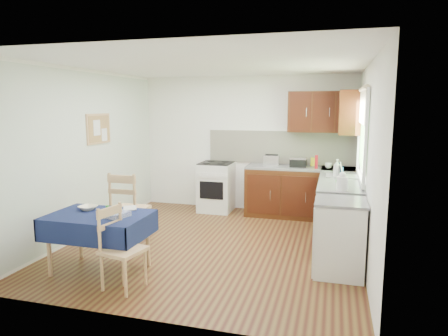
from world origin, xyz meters
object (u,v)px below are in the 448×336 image
(chair_near, at_px, (120,245))
(kettle, at_px, (342,182))
(dining_table, at_px, (99,223))
(sandwich_press, at_px, (298,162))
(toaster, at_px, (272,160))
(dish_rack, at_px, (342,175))
(chair_far, at_px, (128,206))

(chair_near, height_order, kettle, kettle)
(chair_near, bearing_deg, dining_table, 66.27)
(chair_near, distance_m, sandwich_press, 3.74)
(toaster, xyz_separation_m, sandwich_press, (0.47, -0.02, -0.01))
(dish_rack, bearing_deg, chair_near, -115.02)
(dining_table, height_order, chair_near, chair_near)
(chair_far, height_order, dish_rack, dish_rack)
(chair_far, bearing_deg, dining_table, 98.74)
(chair_far, bearing_deg, toaster, -129.56)
(chair_far, bearing_deg, chair_near, 115.26)
(chair_far, bearing_deg, kettle, -176.05)
(toaster, xyz_separation_m, kettle, (1.18, -1.88, 0.01))
(sandwich_press, bearing_deg, toaster, -170.14)
(chair_near, height_order, sandwich_press, sandwich_press)
(dining_table, xyz_separation_m, chair_far, (-0.15, 0.95, -0.04))
(chair_far, distance_m, toaster, 2.74)
(chair_far, xyz_separation_m, kettle, (2.90, 0.21, 0.45))
(chair_near, bearing_deg, kettle, -45.15)
(chair_far, relative_size, sandwich_press, 3.67)
(sandwich_press, relative_size, kettle, 1.19)
(chair_far, distance_m, chair_near, 1.42)
(chair_near, relative_size, dish_rack, 2.00)
(dining_table, bearing_deg, chair_far, 92.41)
(toaster, height_order, kettle, kettle)
(chair_far, xyz_separation_m, chair_near, (0.61, -1.28, -0.07))
(sandwich_press, height_order, kettle, kettle)
(toaster, distance_m, dish_rack, 1.48)
(dining_table, bearing_deg, chair_near, -42.07)
(dining_table, xyz_separation_m, sandwich_press, (2.04, 3.02, 0.39))
(chair_far, height_order, sandwich_press, sandwich_press)
(sandwich_press, bearing_deg, chair_near, -103.14)
(dish_rack, height_order, kettle, kettle)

